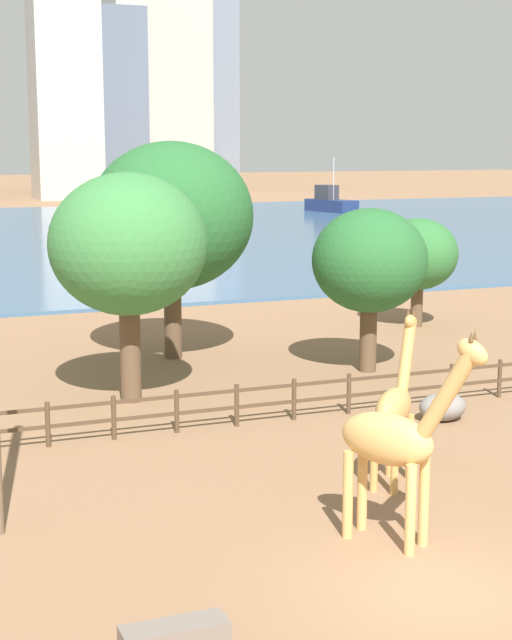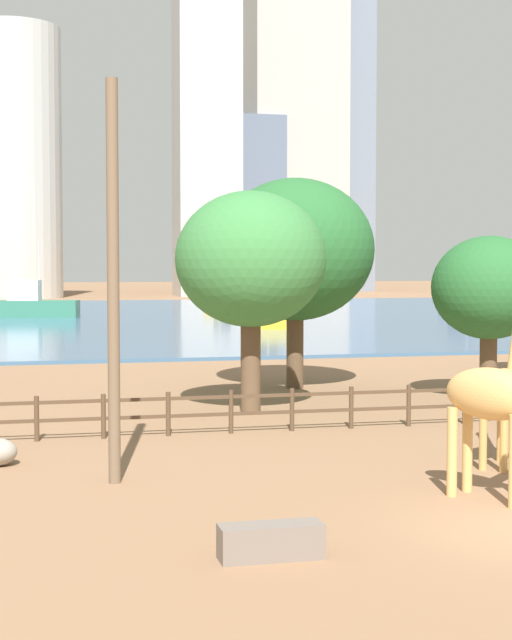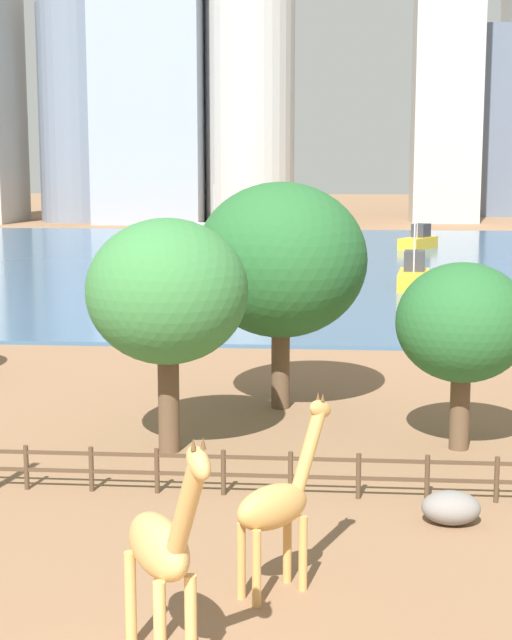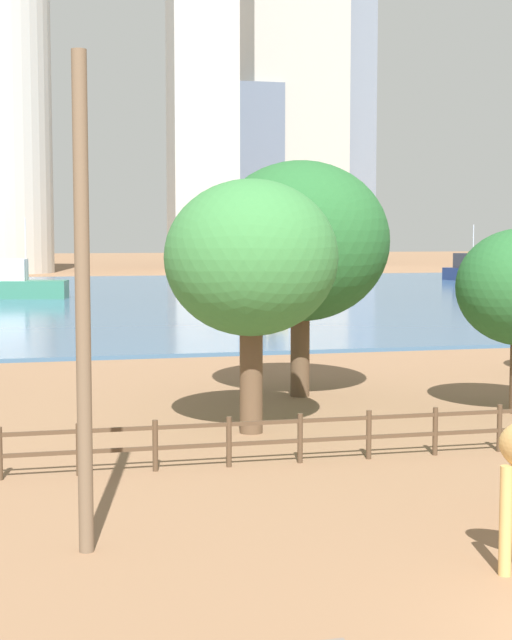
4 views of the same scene
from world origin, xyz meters
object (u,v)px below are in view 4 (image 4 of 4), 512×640
at_px(boat_ferry, 19,285).
at_px(boat_sailboat, 470,271).
at_px(utility_pole, 83,306).
at_px(tree_left_large, 251,259).
at_px(tree_left_small, 300,242).
at_px(boat_tug, 217,278).
at_px(boat_barge, 266,299).

bearing_deg(boat_ferry, boat_sailboat, 32.60).
xyz_separation_m(utility_pole, boat_sailboat, (51.85, 90.88, -3.30)).
relative_size(tree_left_large, tree_left_small, 0.88).
bearing_deg(boat_ferry, boat_tug, 46.97).
bearing_deg(utility_pole, tree_left_large, 60.92).
height_order(boat_ferry, boat_sailboat, boat_ferry).
distance_m(tree_left_large, boat_sailboat, 93.32).
bearing_deg(boat_tug, tree_left_small, 18.86).
xyz_separation_m(tree_left_large, boat_barge, (10.96, 41.57, -4.09)).
distance_m(boat_sailboat, boat_barge, 52.89).
distance_m(tree_left_small, boat_sailboat, 86.51).
height_order(boat_ferry, boat_tug, boat_ferry).
xyz_separation_m(tree_left_small, boat_barge, (7.71, 35.56, -4.54)).
bearing_deg(utility_pole, boat_barge, 72.24).
height_order(boat_tug, boat_barge, boat_barge).
bearing_deg(tree_left_large, boat_ferry, 96.30).
relative_size(utility_pole, boat_barge, 1.48).
distance_m(utility_pole, boat_ferry, 70.71).
bearing_deg(boat_barge, tree_left_small, -6.24).
height_order(utility_pole, boat_barge, utility_pole).
relative_size(tree_left_small, boat_barge, 1.37).
bearing_deg(boat_sailboat, tree_left_large, -43.73).
xyz_separation_m(utility_pole, boat_barge, (16.50, 51.53, -3.52)).
bearing_deg(tree_left_large, boat_barge, 75.22).
height_order(utility_pole, tree_left_large, utility_pole).
bearing_deg(tree_left_small, tree_left_large, -118.46).
bearing_deg(boat_sailboat, boat_ferry, -83.04).
xyz_separation_m(boat_tug, boat_barge, (-3.05, -33.76, 0.02)).
bearing_deg(tree_left_small, boat_tug, 81.18).
xyz_separation_m(tree_left_small, boat_sailboat, (43.05, 74.91, -4.32)).
xyz_separation_m(tree_left_large, boat_sailboat, (46.31, 80.92, -3.87)).
relative_size(utility_pole, tree_left_small, 1.08).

